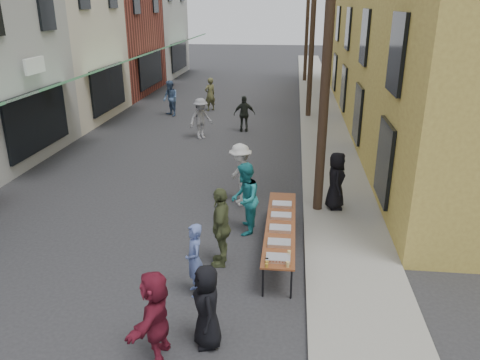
% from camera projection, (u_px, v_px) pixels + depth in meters
% --- Properties ---
extents(ground, '(120.00, 120.00, 0.00)m').
position_uv_depth(ground, '(143.00, 254.00, 11.31)').
color(ground, '#28282B').
rests_on(ground, ground).
extents(sidewalk, '(2.20, 60.00, 0.10)m').
position_uv_depth(sidewalk, '(321.00, 117.00, 24.70)').
color(sidewalk, gray).
rests_on(sidewalk, ground).
extents(storefront_row, '(8.00, 37.00, 9.00)m').
position_uv_depth(storefront_row, '(40.00, 34.00, 24.79)').
color(storefront_row, maroon).
rests_on(storefront_row, ground).
extents(building_ochre, '(10.00, 28.00, 10.00)m').
position_uv_depth(building_ochre, '(464.00, 19.00, 21.37)').
color(building_ochre, '#AB8D3D').
rests_on(building_ochre, ground).
extents(utility_pole_near, '(0.26, 0.26, 9.00)m').
position_uv_depth(utility_pole_near, '(327.00, 53.00, 12.04)').
color(utility_pole_near, '#2D2116').
rests_on(utility_pole_near, ground).
extents(utility_pole_mid, '(0.26, 0.26, 9.00)m').
position_uv_depth(utility_pole_mid, '(313.00, 28.00, 23.19)').
color(utility_pole_mid, '#2D2116').
rests_on(utility_pole_mid, ground).
extents(utility_pole_far, '(0.26, 0.26, 9.00)m').
position_uv_depth(utility_pole_far, '(307.00, 20.00, 34.33)').
color(utility_pole_far, '#2D2116').
rests_on(utility_pole_far, ground).
extents(serving_table, '(0.70, 4.00, 0.75)m').
position_uv_depth(serving_table, '(281.00, 226.00, 11.17)').
color(serving_table, maroon).
rests_on(serving_table, ground).
extents(catering_tray_sausage, '(0.50, 0.33, 0.08)m').
position_uv_depth(catering_tray_sausage, '(278.00, 258.00, 9.61)').
color(catering_tray_sausage, maroon).
rests_on(catering_tray_sausage, serving_table).
extents(catering_tray_foil_b, '(0.50, 0.33, 0.08)m').
position_uv_depth(catering_tray_foil_b, '(279.00, 243.00, 10.21)').
color(catering_tray_foil_b, '#B2B2B7').
rests_on(catering_tray_foil_b, serving_table).
extents(catering_tray_buns, '(0.50, 0.33, 0.08)m').
position_uv_depth(catering_tray_buns, '(280.00, 229.00, 10.86)').
color(catering_tray_buns, tan).
rests_on(catering_tray_buns, serving_table).
extents(catering_tray_foil_d, '(0.50, 0.33, 0.08)m').
position_uv_depth(catering_tray_foil_d, '(281.00, 216.00, 11.51)').
color(catering_tray_foil_d, '#B2B2B7').
rests_on(catering_tray_foil_d, serving_table).
extents(catering_tray_buns_end, '(0.50, 0.33, 0.08)m').
position_uv_depth(catering_tray_buns_end, '(282.00, 204.00, 12.16)').
color(catering_tray_buns_end, tan).
rests_on(catering_tray_buns_end, serving_table).
extents(condiment_jar_a, '(0.07, 0.07, 0.08)m').
position_uv_depth(condiment_jar_a, '(267.00, 265.00, 9.35)').
color(condiment_jar_a, '#A57F26').
rests_on(condiment_jar_a, serving_table).
extents(condiment_jar_b, '(0.07, 0.07, 0.08)m').
position_uv_depth(condiment_jar_b, '(267.00, 263.00, 9.44)').
color(condiment_jar_b, '#A57F26').
rests_on(condiment_jar_b, serving_table).
extents(condiment_jar_c, '(0.07, 0.07, 0.08)m').
position_uv_depth(condiment_jar_c, '(267.00, 260.00, 9.54)').
color(condiment_jar_c, '#A57F26').
rests_on(condiment_jar_c, serving_table).
extents(cup_stack, '(0.08, 0.08, 0.12)m').
position_uv_depth(cup_stack, '(288.00, 264.00, 9.35)').
color(cup_stack, tan).
rests_on(cup_stack, serving_table).
extents(guest_front_a, '(0.73, 0.89, 1.57)m').
position_uv_depth(guest_front_a, '(207.00, 307.00, 8.09)').
color(guest_front_a, black).
rests_on(guest_front_a, ground).
extents(guest_front_b, '(0.58, 0.68, 1.58)m').
position_uv_depth(guest_front_b, '(195.00, 260.00, 9.54)').
color(guest_front_b, '#5466A2').
rests_on(guest_front_b, ground).
extents(guest_front_c, '(0.73, 0.93, 1.92)m').
position_uv_depth(guest_front_c, '(245.00, 199.00, 12.08)').
color(guest_front_c, teal).
rests_on(guest_front_c, ground).
extents(guest_front_d, '(1.13, 1.39, 1.88)m').
position_uv_depth(guest_front_d, '(240.00, 174.00, 13.85)').
color(guest_front_d, silver).
rests_on(guest_front_d, ground).
extents(guest_front_e, '(0.49, 1.12, 1.90)m').
position_uv_depth(guest_front_e, '(221.00, 227.00, 10.60)').
color(guest_front_e, '#4C5531').
rests_on(guest_front_e, ground).
extents(guest_queue_back, '(0.57, 1.56, 1.66)m').
position_uv_depth(guest_queue_back, '(155.00, 316.00, 7.78)').
color(guest_queue_back, maroon).
rests_on(guest_queue_back, ground).
extents(server, '(0.56, 0.84, 1.68)m').
position_uv_depth(server, '(336.00, 181.00, 13.36)').
color(server, black).
rests_on(server, sidewalk).
extents(passerby_left, '(1.29, 1.29, 1.80)m').
position_uv_depth(passerby_left, '(201.00, 119.00, 20.68)').
color(passerby_left, gray).
rests_on(passerby_left, ground).
extents(passerby_mid, '(1.05, 0.57, 1.69)m').
position_uv_depth(passerby_mid, '(244.00, 114.00, 21.76)').
color(passerby_mid, black).
rests_on(passerby_mid, ground).
extents(passerby_right, '(0.78, 0.78, 1.83)m').
position_uv_depth(passerby_right, '(210.00, 94.00, 26.03)').
color(passerby_right, brown).
rests_on(passerby_right, ground).
extents(passerby_far, '(1.14, 1.15, 1.87)m').
position_uv_depth(passerby_far, '(170.00, 98.00, 24.80)').
color(passerby_far, '#49648E').
rests_on(passerby_far, ground).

